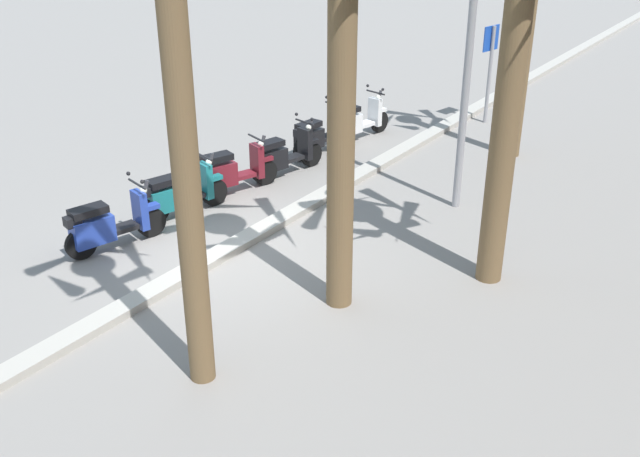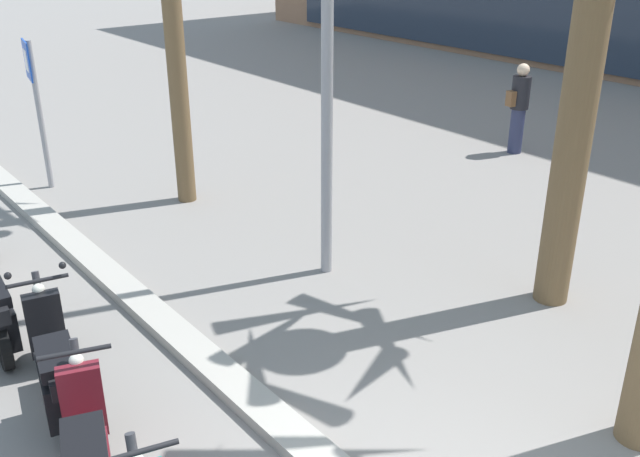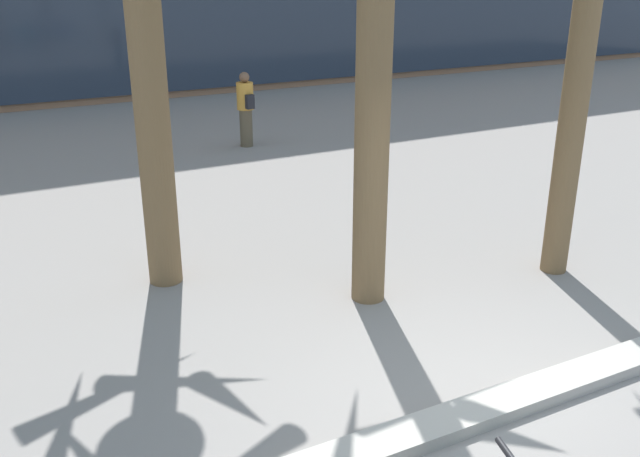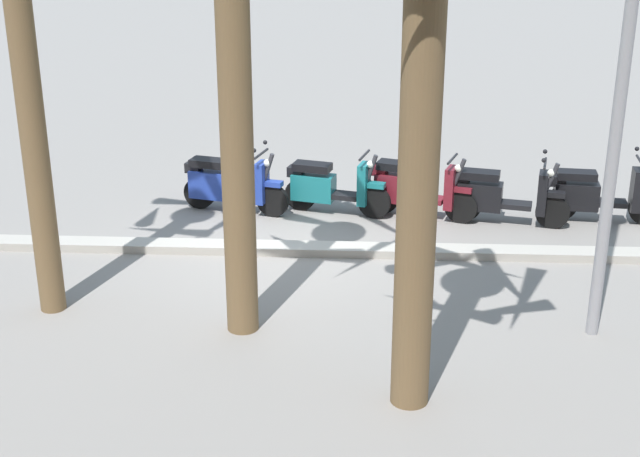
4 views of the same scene
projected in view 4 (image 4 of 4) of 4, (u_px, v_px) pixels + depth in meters
The scene contains 7 objects.
ground_plane at pixel (283, 253), 12.94m from camera, with size 200.00×200.00×0.00m, color gray.
curb_strip at pixel (283, 248), 12.93m from camera, with size 60.00×0.36×0.12m, color #ADA89E.
scooter_black_gap_after_mid at pixel (595, 195), 13.98m from camera, with size 1.81×0.56×1.17m.
scooter_black_mid_rear at pixel (499, 196), 13.91m from camera, with size 1.84×0.71×1.17m.
scooter_maroon_far_back at pixel (413, 189), 14.19m from camera, with size 1.73×0.81×1.04m.
scooter_teal_lead_nearest at pixel (329, 187), 14.33m from camera, with size 1.72×0.73×1.04m.
scooter_blue_second_in_line at pixel (227, 184), 14.40m from camera, with size 1.76×0.73×1.17m.
Camera 4 is at (-1.17, 11.89, 5.01)m, focal length 50.40 mm.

